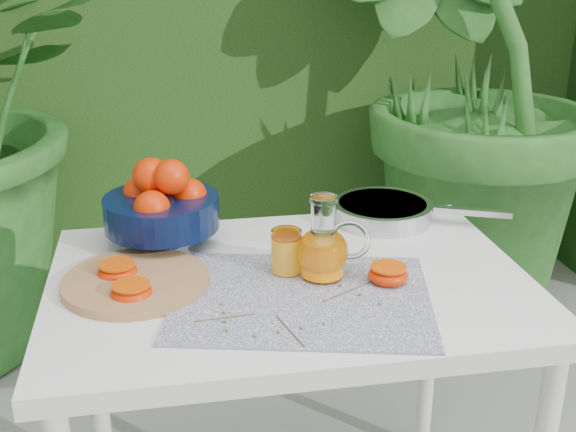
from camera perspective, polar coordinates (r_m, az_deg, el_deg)
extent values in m
imported|color=#2B5B1F|center=(2.73, 13.29, 10.96)|extent=(2.68, 2.68, 1.91)
cube|color=white|center=(1.53, 0.13, -5.52)|extent=(1.00, 0.70, 0.04)
cylinder|color=white|center=(1.97, -14.85, -12.26)|extent=(0.04, 0.04, 0.71)
cylinder|color=white|center=(2.08, 11.09, -9.98)|extent=(0.04, 0.04, 0.71)
cube|color=#0C1447|center=(1.43, 1.08, -6.45)|extent=(0.58, 0.50, 0.00)
cylinder|color=#A6714B|center=(1.51, -11.92, -5.10)|extent=(0.38, 0.38, 0.02)
cylinder|color=black|center=(1.69, -9.83, -1.51)|extent=(0.12, 0.12, 0.04)
cylinder|color=black|center=(1.67, -9.95, 0.31)|extent=(0.33, 0.33, 0.07)
sphere|color=red|center=(1.71, -11.55, 1.77)|extent=(0.10, 0.10, 0.08)
sphere|color=red|center=(1.67, -7.81, 1.60)|extent=(0.10, 0.10, 0.08)
sphere|color=red|center=(1.61, -10.70, 0.56)|extent=(0.10, 0.10, 0.08)
sphere|color=red|center=(1.72, -9.34, 2.10)|extent=(0.10, 0.10, 0.08)
sphere|color=red|center=(1.66, -10.77, 3.13)|extent=(0.11, 0.11, 0.08)
sphere|color=red|center=(1.62, -9.20, 3.07)|extent=(0.10, 0.10, 0.08)
cylinder|color=white|center=(1.51, 2.71, -4.67)|extent=(0.11, 0.11, 0.01)
ellipsoid|color=white|center=(1.49, 2.75, -2.87)|extent=(0.14, 0.14, 0.10)
cylinder|color=white|center=(1.46, 2.80, -0.03)|extent=(0.07, 0.07, 0.07)
cylinder|color=white|center=(1.45, 2.83, 1.35)|extent=(0.08, 0.08, 0.01)
torus|color=white|center=(1.47, 4.92, -1.89)|extent=(0.08, 0.04, 0.09)
cylinder|color=orange|center=(1.49, 2.74, -3.26)|extent=(0.11, 0.11, 0.08)
cylinder|color=white|center=(1.51, -0.13, -2.81)|extent=(0.08, 0.08, 0.09)
cylinder|color=yellow|center=(1.51, -0.13, -3.07)|extent=(0.07, 0.07, 0.08)
cylinder|color=#E84907|center=(1.50, -0.13, -1.69)|extent=(0.06, 0.06, 0.00)
cylinder|color=#B7B6BB|center=(1.82, 7.45, 0.38)|extent=(0.33, 0.33, 0.05)
cylinder|color=silver|center=(1.82, 7.48, 0.93)|extent=(0.29, 0.29, 0.01)
cube|color=#B7B6BB|center=(1.82, 14.37, 0.33)|extent=(0.18, 0.09, 0.01)
ellipsoid|color=red|center=(1.45, -12.27, -5.99)|extent=(0.09, 0.09, 0.04)
cylinder|color=#E84907|center=(1.44, -12.32, -5.33)|extent=(0.08, 0.08, 0.00)
ellipsoid|color=red|center=(1.54, -13.32, -4.36)|extent=(0.09, 0.09, 0.04)
cylinder|color=#E84907|center=(1.53, -13.38, -3.73)|extent=(0.08, 0.08, 0.00)
ellipsoid|color=red|center=(1.50, 7.91, -4.65)|extent=(0.09, 0.09, 0.04)
cylinder|color=#E84907|center=(1.49, 7.95, -4.01)|extent=(0.08, 0.08, 0.00)
cylinder|color=brown|center=(1.31, 0.16, -9.04)|extent=(0.03, 0.12, 0.00)
sphere|color=#59743C|center=(1.29, -2.62, -9.41)|extent=(0.01, 0.01, 0.01)
sphere|color=#59743C|center=(1.31, -0.76, -9.10)|extent=(0.01, 0.01, 0.01)
sphere|color=#59743C|center=(1.32, 1.06, -8.78)|extent=(0.01, 0.01, 0.01)
sphere|color=#59743C|center=(1.33, 2.84, -8.46)|extent=(0.01, 0.01, 0.01)
cylinder|color=brown|center=(1.46, 4.93, -5.88)|extent=(0.13, 0.07, 0.00)
sphere|color=#59743C|center=(1.51, 2.75, -4.75)|extent=(0.01, 0.01, 0.01)
sphere|color=#59743C|center=(1.47, 4.19, -5.43)|extent=(0.01, 0.01, 0.01)
sphere|color=#59743C|center=(1.44, 5.69, -6.14)|extent=(0.01, 0.01, 0.01)
sphere|color=#59743C|center=(1.41, 7.27, -6.87)|extent=(0.01, 0.01, 0.01)
cylinder|color=brown|center=(1.36, -5.04, -8.00)|extent=(0.11, 0.01, 0.00)
sphere|color=#59743C|center=(1.31, -4.86, -8.97)|extent=(0.01, 0.01, 0.01)
sphere|color=#59743C|center=(1.34, -4.99, -8.25)|extent=(0.01, 0.01, 0.01)
sphere|color=#59743C|center=(1.37, -5.11, -7.55)|extent=(0.01, 0.01, 0.01)
sphere|color=#59743C|center=(1.40, -5.22, -6.89)|extent=(0.01, 0.01, 0.01)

